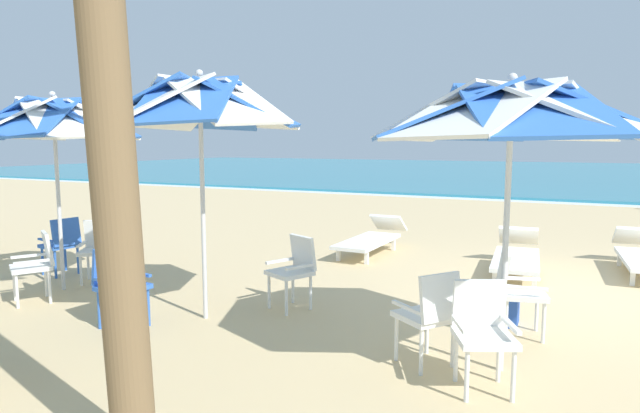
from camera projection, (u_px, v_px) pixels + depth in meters
The scene contains 17 objects.
ground_plane at pixel (589, 297), 6.82m from camera, with size 80.00×80.00×0.00m, color #D3B784.
sea at pixel (576, 173), 33.57m from camera, with size 80.00×36.00×0.10m, color teal.
surf_foam at pixel (579, 204), 17.15m from camera, with size 80.00×0.70×0.01m, color white.
beach_umbrella_0 at pixel (511, 115), 4.37m from camera, with size 2.44×2.44×2.54m.
plastic_chair_0 at pixel (482, 328), 4.25m from camera, with size 0.58×0.60×0.87m.
plastic_chair_1 at pixel (516, 288), 5.42m from camera, with size 0.55×0.53×0.87m.
plastic_chair_2 at pixel (430, 312), 4.65m from camera, with size 0.63×0.62×0.87m.
beach_umbrella_1 at pixel (200, 106), 5.73m from camera, with size 2.29×2.29×2.75m.
plastic_chair_3 at pixel (119, 281), 5.69m from camera, with size 0.53×0.50×0.87m.
plastic_chair_4 at pixel (294, 267), 6.32m from camera, with size 0.59×0.61×0.87m.
beach_umbrella_2 at pixel (54, 121), 6.90m from camera, with size 2.16×2.16×2.63m.
plastic_chair_5 at pixel (37, 262), 6.59m from camera, with size 0.61×0.62×0.87m.
plastic_chair_6 at pixel (62, 242), 7.90m from camera, with size 0.53×0.51×0.87m.
plastic_chair_7 at pixel (98, 247), 7.57m from camera, with size 0.61×0.63×0.87m.
sun_lounger_1 at pixel (517, 255), 8.05m from camera, with size 0.75×2.18×0.62m.
sun_lounger_2 at pixel (372, 238), 9.49m from camera, with size 0.71×2.17×0.62m.
cooler_box at pixel (495, 304), 5.85m from camera, with size 0.50×0.34×0.40m.
Camera 1 is at (-0.29, -7.47, 1.97)m, focal length 29.90 mm.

